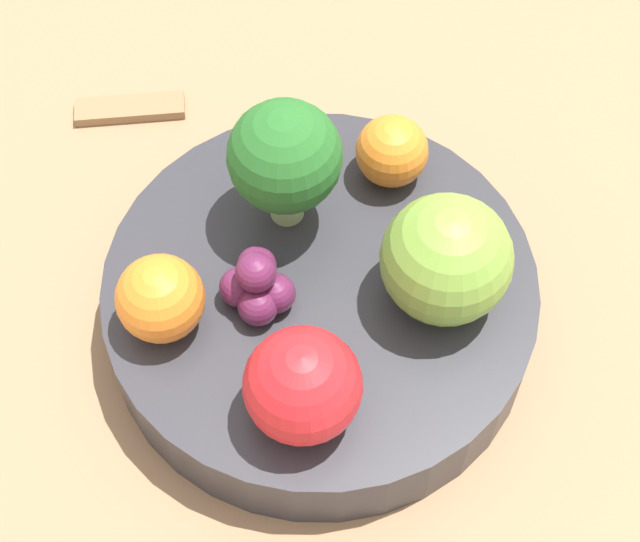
{
  "coord_description": "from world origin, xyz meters",
  "views": [
    {
      "loc": [
        0.25,
        0.03,
        0.48
      ],
      "look_at": [
        0.0,
        0.0,
        0.07
      ],
      "focal_mm": 60.0,
      "sensor_mm": 36.0,
      "label": 1
    }
  ],
  "objects_px": {
    "broccoli": "(285,158)",
    "orange_back": "(392,151)",
    "orange_front": "(160,299)",
    "bowl": "(320,303)",
    "spoon": "(130,109)",
    "apple_red": "(299,385)",
    "apple_green": "(446,261)",
    "grape_cluster": "(257,287)"
  },
  "relations": [
    {
      "from": "orange_back",
      "to": "grape_cluster",
      "type": "xyz_separation_m",
      "value": [
        0.08,
        -0.05,
        -0.01
      ]
    },
    {
      "from": "grape_cluster",
      "to": "broccoli",
      "type": "bearing_deg",
      "value": 171.88
    },
    {
      "from": "apple_green",
      "to": "orange_back",
      "type": "height_order",
      "value": "apple_green"
    },
    {
      "from": "orange_front",
      "to": "orange_back",
      "type": "height_order",
      "value": "orange_front"
    },
    {
      "from": "apple_red",
      "to": "grape_cluster",
      "type": "height_order",
      "value": "apple_red"
    },
    {
      "from": "spoon",
      "to": "apple_green",
      "type": "bearing_deg",
      "value": 54.97
    },
    {
      "from": "grape_cluster",
      "to": "bowl",
      "type": "bearing_deg",
      "value": 115.0
    },
    {
      "from": "apple_red",
      "to": "orange_front",
      "type": "distance_m",
      "value": 0.07
    },
    {
      "from": "broccoli",
      "to": "orange_front",
      "type": "distance_m",
      "value": 0.08
    },
    {
      "from": "bowl",
      "to": "orange_front",
      "type": "bearing_deg",
      "value": -67.54
    },
    {
      "from": "apple_green",
      "to": "orange_back",
      "type": "relative_size",
      "value": 1.67
    },
    {
      "from": "apple_green",
      "to": "orange_front",
      "type": "height_order",
      "value": "apple_green"
    },
    {
      "from": "broccoli",
      "to": "orange_back",
      "type": "relative_size",
      "value": 2.0
    },
    {
      "from": "apple_green",
      "to": "grape_cluster",
      "type": "distance_m",
      "value": 0.08
    },
    {
      "from": "bowl",
      "to": "apple_green",
      "type": "relative_size",
      "value": 3.45
    },
    {
      "from": "apple_red",
      "to": "orange_front",
      "type": "bearing_deg",
      "value": -119.62
    },
    {
      "from": "orange_front",
      "to": "bowl",
      "type": "bearing_deg",
      "value": 112.46
    },
    {
      "from": "orange_front",
      "to": "apple_red",
      "type": "bearing_deg",
      "value": 60.38
    },
    {
      "from": "spoon",
      "to": "apple_red",
      "type": "bearing_deg",
      "value": 32.32
    },
    {
      "from": "broccoli",
      "to": "spoon",
      "type": "distance_m",
      "value": 0.15
    },
    {
      "from": "broccoli",
      "to": "apple_green",
      "type": "distance_m",
      "value": 0.08
    },
    {
      "from": "orange_front",
      "to": "grape_cluster",
      "type": "xyz_separation_m",
      "value": [
        -0.01,
        0.04,
        -0.01
      ]
    },
    {
      "from": "broccoli",
      "to": "apple_green",
      "type": "bearing_deg",
      "value": 63.15
    },
    {
      "from": "apple_red",
      "to": "apple_green",
      "type": "distance_m",
      "value": 0.09
    },
    {
      "from": "broccoli",
      "to": "orange_back",
      "type": "bearing_deg",
      "value": 121.58
    },
    {
      "from": "broccoli",
      "to": "orange_front",
      "type": "bearing_deg",
      "value": -35.98
    },
    {
      "from": "apple_green",
      "to": "grape_cluster",
      "type": "relative_size",
      "value": 1.68
    },
    {
      "from": "apple_red",
      "to": "orange_back",
      "type": "bearing_deg",
      "value": 167.54
    },
    {
      "from": "broccoli",
      "to": "grape_cluster",
      "type": "bearing_deg",
      "value": -8.12
    },
    {
      "from": "apple_red",
      "to": "spoon",
      "type": "xyz_separation_m",
      "value": [
        -0.19,
        -0.12,
        -0.06
      ]
    },
    {
      "from": "apple_red",
      "to": "apple_green",
      "type": "height_order",
      "value": "apple_green"
    },
    {
      "from": "orange_front",
      "to": "orange_back",
      "type": "relative_size",
      "value": 1.12
    },
    {
      "from": "bowl",
      "to": "spoon",
      "type": "xyz_separation_m",
      "value": [
        -0.12,
        -0.12,
        -0.02
      ]
    },
    {
      "from": "bowl",
      "to": "grape_cluster",
      "type": "height_order",
      "value": "grape_cluster"
    },
    {
      "from": "apple_green",
      "to": "spoon",
      "type": "distance_m",
      "value": 0.22
    },
    {
      "from": "broccoli",
      "to": "apple_green",
      "type": "xyz_separation_m",
      "value": [
        0.04,
        0.07,
        -0.01
      ]
    },
    {
      "from": "broccoli",
      "to": "orange_front",
      "type": "relative_size",
      "value": 1.78
    },
    {
      "from": "bowl",
      "to": "spoon",
      "type": "distance_m",
      "value": 0.17
    },
    {
      "from": "bowl",
      "to": "apple_red",
      "type": "bearing_deg",
      "value": -1.43
    },
    {
      "from": "broccoli",
      "to": "grape_cluster",
      "type": "xyz_separation_m",
      "value": [
        0.05,
        -0.01,
        -0.03
      ]
    },
    {
      "from": "broccoli",
      "to": "apple_red",
      "type": "relative_size",
      "value": 1.41
    },
    {
      "from": "broccoli",
      "to": "bowl",
      "type": "bearing_deg",
      "value": 28.21
    }
  ]
}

